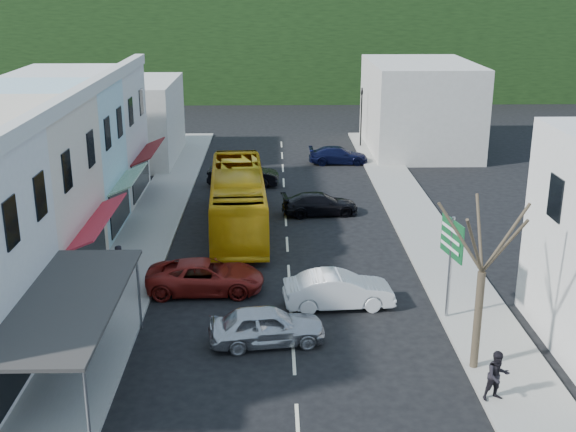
# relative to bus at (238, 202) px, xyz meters

# --- Properties ---
(ground) EXTENTS (120.00, 120.00, 0.00)m
(ground) POSITION_rel_bus_xyz_m (2.65, -10.50, -1.55)
(ground) COLOR black
(ground) RESTS_ON ground
(sidewalk_left) EXTENTS (3.00, 52.00, 0.15)m
(sidewalk_left) POSITION_rel_bus_xyz_m (-4.85, -0.50, -1.48)
(sidewalk_left) COLOR gray
(sidewalk_left) RESTS_ON ground
(sidewalk_right) EXTENTS (3.00, 52.00, 0.15)m
(sidewalk_right) POSITION_rel_bus_xyz_m (10.15, -0.50, -1.48)
(sidewalk_right) COLOR gray
(sidewalk_right) RESTS_ON ground
(shopfront_row) EXTENTS (8.25, 30.00, 8.00)m
(shopfront_row) POSITION_rel_bus_xyz_m (-9.85, -5.50, 2.45)
(shopfront_row) COLOR beige
(shopfront_row) RESTS_ON ground
(distant_block_left) EXTENTS (8.00, 10.00, 6.00)m
(distant_block_left) POSITION_rel_bus_xyz_m (-9.35, 16.50, 1.45)
(distant_block_left) COLOR #B7B2A8
(distant_block_left) RESTS_ON ground
(distant_block_right) EXTENTS (8.00, 12.00, 7.00)m
(distant_block_right) POSITION_rel_bus_xyz_m (13.65, 19.50, 1.95)
(distant_block_right) COLOR #B7B2A8
(distant_block_right) RESTS_ON ground
(hillside) EXTENTS (80.00, 26.00, 14.00)m
(hillside) POSITION_rel_bus_xyz_m (1.19, 54.59, 5.18)
(hillside) COLOR black
(hillside) RESTS_ON ground
(bus) EXTENTS (3.15, 11.72, 3.10)m
(bus) POSITION_rel_bus_xyz_m (0.00, 0.00, 0.00)
(bus) COLOR gold
(bus) RESTS_ON ground
(car_silver) EXTENTS (4.60, 2.39, 1.40)m
(car_silver) POSITION_rel_bus_xyz_m (1.67, -13.25, -0.85)
(car_silver) COLOR silver
(car_silver) RESTS_ON ground
(car_white) EXTENTS (4.54, 2.17, 1.40)m
(car_white) POSITION_rel_bus_xyz_m (4.65, -10.09, -0.85)
(car_white) COLOR white
(car_white) RESTS_ON ground
(car_red) EXTENTS (4.62, 1.96, 1.40)m
(car_red) POSITION_rel_bus_xyz_m (-1.06, -8.40, -0.85)
(car_red) COLOR maroon
(car_red) RESTS_ON ground
(car_black_near) EXTENTS (4.69, 2.37, 1.40)m
(car_black_near) POSITION_rel_bus_xyz_m (4.66, 2.50, -0.85)
(car_black_near) COLOR black
(car_black_near) RESTS_ON ground
(car_black_far) EXTENTS (4.50, 2.06, 1.40)m
(car_black_far) POSITION_rel_bus_xyz_m (-0.06, 8.85, -0.85)
(car_black_far) COLOR black
(car_black_far) RESTS_ON ground
(car_navy_far) EXTENTS (4.51, 1.87, 1.40)m
(car_navy_far) POSITION_rel_bus_xyz_m (6.81, 14.81, -0.85)
(car_navy_far) COLOR black
(car_navy_far) RESTS_ON ground
(pedestrian_left) EXTENTS (0.56, 0.69, 1.70)m
(pedestrian_left) POSITION_rel_bus_xyz_m (-4.91, -7.64, -0.55)
(pedestrian_left) COLOR black
(pedestrian_left) RESTS_ON sidewalk_left
(pedestrian_right) EXTENTS (0.78, 0.59, 1.70)m
(pedestrian_right) POSITION_rel_bus_xyz_m (9.09, -17.48, -0.55)
(pedestrian_right) COLOR black
(pedestrian_right) RESTS_ON sidewalk_right
(direction_sign) EXTENTS (0.95, 2.04, 4.36)m
(direction_sign) POSITION_rel_bus_xyz_m (8.91, -11.37, 0.63)
(direction_sign) COLOR #125228
(direction_sign) RESTS_ON ground
(street_tree) EXTENTS (2.36, 2.36, 7.47)m
(street_tree) POSITION_rel_bus_xyz_m (8.95, -15.38, 2.19)
(street_tree) COLOR #3D3123
(street_tree) RESTS_ON ground
(traffic_signal) EXTENTS (1.09, 1.27, 4.87)m
(traffic_signal) POSITION_rel_bus_xyz_m (9.12, 20.33, 0.88)
(traffic_signal) COLOR black
(traffic_signal) RESTS_ON ground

